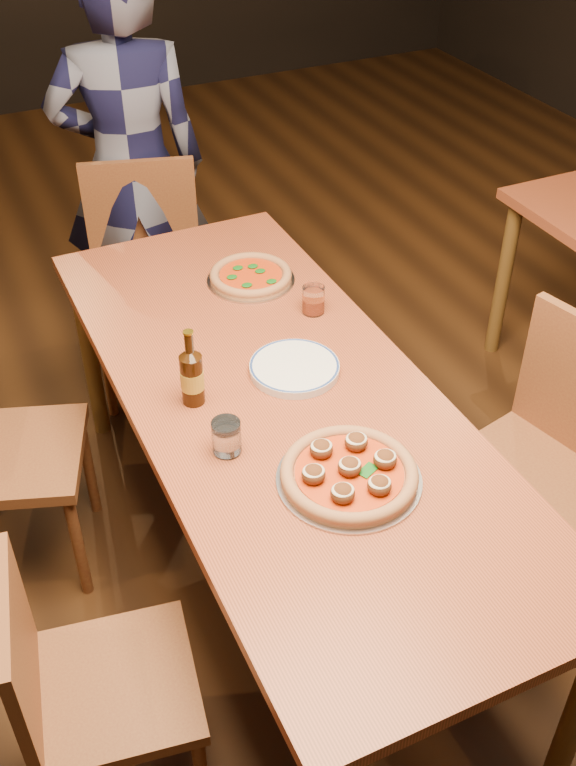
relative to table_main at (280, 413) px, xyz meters
name	(u,v)px	position (x,y,z in m)	size (l,w,h in m)	color
ground	(282,571)	(0.00, 0.00, -0.68)	(9.00, 9.00, 0.00)	black
table_main	(280,413)	(0.00, 0.00, 0.00)	(0.80, 2.00, 0.75)	maroon
chair_main_nw	(114,685)	(-0.64, -0.45, -0.27)	(0.38, 0.38, 0.82)	#622B19
chair_main_sw	(12,453)	(-0.70, 0.42, -0.23)	(0.42, 0.42, 0.89)	#622B19
chair_main_e	(528,480)	(0.61, -0.36, -0.20)	(0.45, 0.45, 0.96)	#622B19
chair_end	(148,286)	(-0.04, 1.14, -0.21)	(0.43, 0.43, 0.93)	#622B19
pizza_meatball	(349,473)	(0.01, -0.38, 0.10)	(0.35, 0.35, 0.06)	#B7B7BF
pizza_margherita	(251,276)	(0.16, 0.57, 0.09)	(0.29, 0.29, 0.04)	#B7B7BF
plate_stack	(294,368)	(0.08, 0.07, 0.08)	(0.25, 0.25, 0.02)	white
beer_bottle	(192,378)	(-0.23, 0.07, 0.15)	(0.06, 0.06, 0.22)	black
water_glass	(227,437)	(-0.22, -0.15, 0.12)	(0.07, 0.07, 0.09)	white
amber_glass	(313,300)	(0.26, 0.32, 0.12)	(0.07, 0.07, 0.09)	#A53512
diner	(131,169)	(0.02, 1.44, 0.13)	(0.59, 0.39, 1.63)	black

